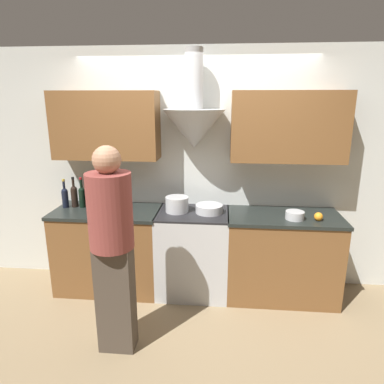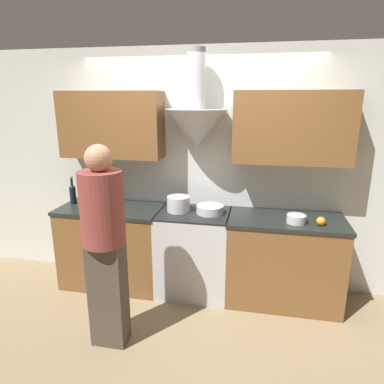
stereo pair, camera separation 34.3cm
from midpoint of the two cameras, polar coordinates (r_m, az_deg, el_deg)
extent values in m
plane|color=#847051|center=(3.73, 2.12, -18.46)|extent=(12.00, 12.00, 0.00)
cube|color=silver|center=(3.81, 3.84, 3.59)|extent=(8.40, 0.06, 2.60)
cone|color=#B7BABC|center=(3.54, 3.54, 10.44)|extent=(0.64, 0.64, 0.39)
cylinder|color=#B7BABC|center=(3.53, 3.67, 18.33)|extent=(0.18, 0.18, 0.58)
cube|color=brown|center=(3.80, -10.73, 10.95)|extent=(1.11, 0.32, 0.70)
cube|color=brown|center=(3.56, 19.10, 10.10)|extent=(1.14, 0.32, 0.70)
cube|color=brown|center=(4.00, -10.55, -9.03)|extent=(1.11, 0.60, 0.88)
cube|color=black|center=(3.83, -10.88, -2.78)|extent=(1.13, 0.62, 0.03)
cube|color=brown|center=(3.77, 17.56, -11.07)|extent=(1.14, 0.60, 0.88)
cube|color=black|center=(3.60, 18.15, -4.51)|extent=(1.16, 0.62, 0.03)
cube|color=#B7BABC|center=(3.77, 2.94, -10.21)|extent=(0.75, 0.60, 0.90)
cube|color=black|center=(3.53, 2.22, -12.77)|extent=(0.53, 0.01, 0.40)
cube|color=black|center=(3.60, 3.04, -3.62)|extent=(0.75, 0.60, 0.02)
cube|color=#B7BABC|center=(3.87, 3.60, -3.17)|extent=(0.75, 0.06, 0.10)
cylinder|color=black|center=(4.04, -16.98, -0.63)|extent=(0.07, 0.07, 0.18)
sphere|color=black|center=(4.02, -17.08, 0.61)|extent=(0.07, 0.07, 0.07)
cylinder|color=black|center=(4.00, -17.15, 1.51)|extent=(0.03, 0.03, 0.10)
cylinder|color=gold|center=(3.99, -17.22, 2.35)|extent=(0.03, 0.03, 0.02)
cylinder|color=black|center=(4.02, -15.62, -0.47)|extent=(0.07, 0.07, 0.20)
sphere|color=black|center=(4.00, -15.73, 0.91)|extent=(0.07, 0.07, 0.07)
cylinder|color=black|center=(3.98, -15.79, 1.81)|extent=(0.03, 0.03, 0.10)
cylinder|color=black|center=(3.97, -15.86, 2.65)|extent=(0.03, 0.03, 0.02)
cylinder|color=black|center=(3.98, -14.49, -0.63)|extent=(0.07, 0.07, 0.19)
sphere|color=black|center=(3.96, -14.59, 0.68)|extent=(0.07, 0.07, 0.07)
cylinder|color=black|center=(3.94, -14.65, 1.66)|extent=(0.03, 0.03, 0.11)
cylinder|color=maroon|center=(3.93, -14.72, 2.58)|extent=(0.03, 0.03, 0.02)
cylinder|color=black|center=(3.92, -13.41, -0.66)|extent=(0.08, 0.08, 0.21)
sphere|color=black|center=(3.89, -13.50, 0.81)|extent=(0.07, 0.07, 0.07)
cylinder|color=black|center=(3.88, -13.57, 1.80)|extent=(0.03, 0.03, 0.10)
cylinder|color=#234C33|center=(3.86, -13.63, 2.70)|extent=(0.03, 0.03, 0.02)
cylinder|color=black|center=(3.89, -12.19, -0.66)|extent=(0.07, 0.07, 0.22)
sphere|color=black|center=(3.86, -12.28, 0.88)|extent=(0.07, 0.07, 0.07)
cylinder|color=black|center=(3.84, -12.34, 1.86)|extent=(0.03, 0.03, 0.10)
cylinder|color=maroon|center=(3.83, -12.39, 2.77)|extent=(0.03, 0.03, 0.02)
cylinder|color=#B7BABC|center=(3.61, 0.43, -2.03)|extent=(0.24, 0.24, 0.16)
cylinder|color=#B7BABC|center=(3.57, 5.77, -2.93)|extent=(0.28, 0.28, 0.08)
sphere|color=orange|center=(3.51, 23.37, -4.53)|extent=(0.08, 0.08, 0.08)
cylinder|color=#B7BABC|center=(3.49, 19.72, -4.29)|extent=(0.18, 0.18, 0.08)
cube|color=#473D33|center=(3.08, -10.57, -16.46)|extent=(0.30, 0.19, 0.93)
cylinder|color=brown|center=(2.75, -11.35, -2.74)|extent=(0.35, 0.35, 0.60)
sphere|color=#AD7A5B|center=(2.66, -11.81, 5.50)|extent=(0.22, 0.22, 0.22)
camera|label=1|loc=(0.17, -87.14, 0.79)|focal=32.00mm
camera|label=2|loc=(0.17, 92.86, -0.79)|focal=32.00mm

